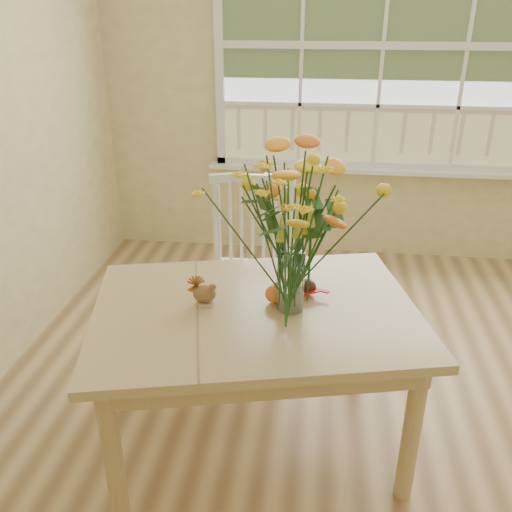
# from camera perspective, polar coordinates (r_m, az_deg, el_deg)

# --- Properties ---
(floor) EXTENTS (4.00, 4.50, 0.01)m
(floor) POSITION_cam_1_polar(r_m,az_deg,el_deg) (2.56, 14.08, -20.85)
(floor) COLOR olive
(floor) RESTS_ON ground
(wall_back) EXTENTS (4.00, 0.02, 2.70)m
(wall_back) POSITION_cam_1_polar(r_m,az_deg,el_deg) (4.07, 12.93, 18.01)
(wall_back) COLOR #C9BE80
(wall_back) RESTS_ON floor
(window) EXTENTS (2.42, 0.12, 1.74)m
(window) POSITION_cam_1_polar(r_m,az_deg,el_deg) (4.02, 13.23, 20.50)
(window) COLOR silver
(window) RESTS_ON wall_back
(dining_table) EXTENTS (1.47, 1.20, 0.69)m
(dining_table) POSITION_cam_1_polar(r_m,az_deg,el_deg) (2.24, -0.07, -7.46)
(dining_table) COLOR tan
(dining_table) RESTS_ON floor
(windsor_chair) EXTENTS (0.46, 0.44, 0.97)m
(windsor_chair) POSITION_cam_1_polar(r_m,az_deg,el_deg) (2.94, -0.59, -0.41)
(windsor_chair) COLOR white
(windsor_chair) RESTS_ON floor
(flower_vase) EXTENTS (0.51, 0.51, 0.61)m
(flower_vase) POSITION_cam_1_polar(r_m,az_deg,el_deg) (2.03, 3.86, 3.44)
(flower_vase) COLOR white
(flower_vase) RESTS_ON dining_table
(pumpkin) EXTENTS (0.09, 0.09, 0.07)m
(pumpkin) POSITION_cam_1_polar(r_m,az_deg,el_deg) (2.21, 2.15, -4.11)
(pumpkin) COLOR #C04716
(pumpkin) RESTS_ON dining_table
(turkey_figurine) EXTENTS (0.11, 0.09, 0.12)m
(turkey_figurine) POSITION_cam_1_polar(r_m,az_deg,el_deg) (2.20, -5.44, -3.98)
(turkey_figurine) COLOR #CCB78C
(turkey_figurine) RESTS_ON dining_table
(dark_gourd) EXTENTS (0.12, 0.07, 0.07)m
(dark_gourd) POSITION_cam_1_polar(r_m,az_deg,el_deg) (2.28, 5.44, -3.33)
(dark_gourd) COLOR #38160F
(dark_gourd) RESTS_ON dining_table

